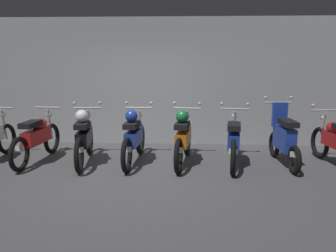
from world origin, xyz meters
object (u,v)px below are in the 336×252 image
at_px(motorbike_slot_2, 37,137).
at_px(motorbike_slot_4, 134,136).
at_px(motorbike_slot_3, 84,136).
at_px(motorbike_slot_5, 183,137).
at_px(motorbike_slot_7, 284,138).
at_px(motorbike_slot_6, 234,140).

xyz_separation_m(motorbike_slot_2, motorbike_slot_4, (1.93, 0.04, 0.04)).
xyz_separation_m(motorbike_slot_3, motorbike_slot_5, (1.94, 0.08, 0.00)).
relative_size(motorbike_slot_3, motorbike_slot_4, 1.00).
bearing_deg(motorbike_slot_4, motorbike_slot_7, 0.48).
relative_size(motorbike_slot_4, motorbike_slot_7, 1.16).
relative_size(motorbike_slot_3, motorbike_slot_7, 1.16).
distance_m(motorbike_slot_4, motorbike_slot_7, 2.90).
distance_m(motorbike_slot_3, motorbike_slot_4, 0.97).
xyz_separation_m(motorbike_slot_4, motorbike_slot_5, (0.97, 0.00, 0.00)).
bearing_deg(motorbike_slot_6, motorbike_slot_4, 179.26).
xyz_separation_m(motorbike_slot_3, motorbike_slot_4, (0.97, 0.08, 0.00)).
distance_m(motorbike_slot_2, motorbike_slot_3, 0.97).
bearing_deg(motorbike_slot_2, motorbike_slot_4, 1.09).
distance_m(motorbike_slot_2, motorbike_slot_5, 2.90).
bearing_deg(motorbike_slot_3, motorbike_slot_2, 177.68).
bearing_deg(motorbike_slot_4, motorbike_slot_6, -0.74).
bearing_deg(motorbike_slot_5, motorbike_slot_4, -179.96).
bearing_deg(motorbike_slot_6, motorbike_slot_2, -179.83).
relative_size(motorbike_slot_3, motorbike_slot_6, 1.00).
distance_m(motorbike_slot_6, motorbike_slot_7, 0.96).
relative_size(motorbike_slot_6, motorbike_slot_7, 1.16).
bearing_deg(motorbike_slot_4, motorbike_slot_3, -175.52).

